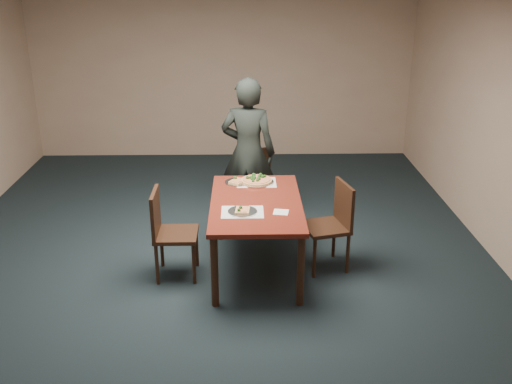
{
  "coord_description": "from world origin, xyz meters",
  "views": [
    {
      "loc": [
        0.34,
        -5.07,
        2.92
      ],
      "look_at": [
        0.45,
        0.15,
        0.85
      ],
      "focal_mm": 40.0,
      "sensor_mm": 36.0,
      "label": 1
    }
  ],
  "objects_px": {
    "slice_plate_far": "(237,182)",
    "pizza_pan": "(256,180)",
    "dining_table": "(256,210)",
    "diner": "(248,152)",
    "chair_left": "(168,229)",
    "slice_plate_near": "(242,211)",
    "chair_right": "(333,221)",
    "chair_far": "(257,183)"
  },
  "relations": [
    {
      "from": "chair_left",
      "to": "diner",
      "type": "relative_size",
      "value": 0.51
    },
    {
      "from": "diner",
      "to": "pizza_pan",
      "type": "distance_m",
      "value": 0.66
    },
    {
      "from": "diner",
      "to": "pizza_pan",
      "type": "relative_size",
      "value": 4.8
    },
    {
      "from": "dining_table",
      "to": "slice_plate_far",
      "type": "xyz_separation_m",
      "value": [
        -0.19,
        0.53,
        0.1
      ]
    },
    {
      "from": "chair_left",
      "to": "pizza_pan",
      "type": "distance_m",
      "value": 1.13
    },
    {
      "from": "dining_table",
      "to": "diner",
      "type": "xyz_separation_m",
      "value": [
        -0.07,
        1.18,
        0.23
      ]
    },
    {
      "from": "chair_far",
      "to": "slice_plate_near",
      "type": "xyz_separation_m",
      "value": [
        -0.17,
        -1.39,
        0.25
      ]
    },
    {
      "from": "diner",
      "to": "slice_plate_far",
      "type": "height_order",
      "value": "diner"
    },
    {
      "from": "slice_plate_far",
      "to": "pizza_pan",
      "type": "bearing_deg",
      "value": 0.05
    },
    {
      "from": "diner",
      "to": "pizza_pan",
      "type": "height_order",
      "value": "diner"
    },
    {
      "from": "chair_left",
      "to": "slice_plate_near",
      "type": "xyz_separation_m",
      "value": [
        0.74,
        -0.15,
        0.25
      ]
    },
    {
      "from": "pizza_pan",
      "to": "slice_plate_far",
      "type": "relative_size",
      "value": 1.32
    },
    {
      "from": "chair_left",
      "to": "slice_plate_far",
      "type": "relative_size",
      "value": 3.25
    },
    {
      "from": "dining_table",
      "to": "chair_far",
      "type": "height_order",
      "value": "chair_far"
    },
    {
      "from": "slice_plate_near",
      "to": "chair_right",
      "type": "bearing_deg",
      "value": 17.98
    },
    {
      "from": "pizza_pan",
      "to": "slice_plate_far",
      "type": "distance_m",
      "value": 0.2
    },
    {
      "from": "chair_far",
      "to": "slice_plate_near",
      "type": "height_order",
      "value": "chair_far"
    },
    {
      "from": "chair_far",
      "to": "diner",
      "type": "bearing_deg",
      "value": 133.06
    },
    {
      "from": "chair_right",
      "to": "pizza_pan",
      "type": "distance_m",
      "value": 0.95
    },
    {
      "from": "chair_far",
      "to": "slice_plate_far",
      "type": "relative_size",
      "value": 3.25
    },
    {
      "from": "chair_left",
      "to": "slice_plate_far",
      "type": "bearing_deg",
      "value": -46.52
    },
    {
      "from": "chair_far",
      "to": "chair_right",
      "type": "distance_m",
      "value": 1.32
    },
    {
      "from": "slice_plate_near",
      "to": "diner",
      "type": "bearing_deg",
      "value": 87.27
    },
    {
      "from": "diner",
      "to": "slice_plate_far",
      "type": "distance_m",
      "value": 0.67
    },
    {
      "from": "pizza_pan",
      "to": "chair_far",
      "type": "bearing_deg",
      "value": 88.23
    },
    {
      "from": "slice_plate_near",
      "to": "slice_plate_far",
      "type": "bearing_deg",
      "value": 93.81
    },
    {
      "from": "chair_right",
      "to": "slice_plate_far",
      "type": "xyz_separation_m",
      "value": [
        -0.97,
        0.5,
        0.25
      ]
    },
    {
      "from": "chair_right",
      "to": "diner",
      "type": "bearing_deg",
      "value": -157.8
    },
    {
      "from": "diner",
      "to": "chair_left",
      "type": "bearing_deg",
      "value": 70.85
    },
    {
      "from": "dining_table",
      "to": "slice_plate_far",
      "type": "height_order",
      "value": "slice_plate_far"
    },
    {
      "from": "dining_table",
      "to": "diner",
      "type": "bearing_deg",
      "value": 93.23
    },
    {
      "from": "slice_plate_near",
      "to": "slice_plate_far",
      "type": "distance_m",
      "value": 0.8
    },
    {
      "from": "diner",
      "to": "slice_plate_near",
      "type": "xyz_separation_m",
      "value": [
        -0.07,
        -1.44,
        -0.12
      ]
    },
    {
      "from": "dining_table",
      "to": "diner",
      "type": "height_order",
      "value": "diner"
    },
    {
      "from": "pizza_pan",
      "to": "slice_plate_far",
      "type": "height_order",
      "value": "pizza_pan"
    },
    {
      "from": "dining_table",
      "to": "chair_far",
      "type": "relative_size",
      "value": 1.65
    },
    {
      "from": "slice_plate_near",
      "to": "chair_far",
      "type": "bearing_deg",
      "value": 83.04
    },
    {
      "from": "diner",
      "to": "slice_plate_near",
      "type": "height_order",
      "value": "diner"
    },
    {
      "from": "chair_left",
      "to": "slice_plate_far",
      "type": "xyz_separation_m",
      "value": [
        0.68,
        0.65,
        0.25
      ]
    },
    {
      "from": "chair_left",
      "to": "slice_plate_near",
      "type": "distance_m",
      "value": 0.79
    },
    {
      "from": "dining_table",
      "to": "chair_far",
      "type": "xyz_separation_m",
      "value": [
        0.03,
        1.13,
        -0.14
      ]
    },
    {
      "from": "diner",
      "to": "slice_plate_far",
      "type": "bearing_deg",
      "value": 91.99
    }
  ]
}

